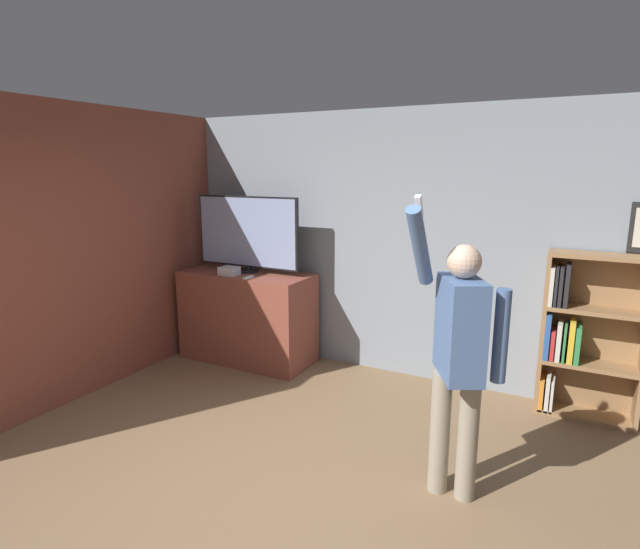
{
  "coord_description": "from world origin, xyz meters",
  "views": [
    {
      "loc": [
        1.63,
        -1.98,
        2.12
      ],
      "look_at": [
        -0.27,
        1.64,
        1.25
      ],
      "focal_mm": 28.0,
      "sensor_mm": 36.0,
      "label": 1
    }
  ],
  "objects_px": {
    "television": "(247,233)",
    "bookshelf": "(581,336)",
    "person": "(459,349)",
    "game_console": "(229,271)"
  },
  "relations": [
    {
      "from": "game_console",
      "to": "bookshelf",
      "type": "bearing_deg",
      "value": 7.56
    },
    {
      "from": "television",
      "to": "bookshelf",
      "type": "distance_m",
      "value": 3.38
    },
    {
      "from": "game_console",
      "to": "bookshelf",
      "type": "height_order",
      "value": "bookshelf"
    },
    {
      "from": "game_console",
      "to": "television",
      "type": "bearing_deg",
      "value": 67.92
    },
    {
      "from": "television",
      "to": "person",
      "type": "xyz_separation_m",
      "value": [
        2.6,
        -1.39,
        -0.42
      ]
    },
    {
      "from": "television",
      "to": "person",
      "type": "bearing_deg",
      "value": -28.14
    },
    {
      "from": "television",
      "to": "game_console",
      "type": "xyz_separation_m",
      "value": [
        -0.09,
        -0.22,
        -0.39
      ]
    },
    {
      "from": "person",
      "to": "game_console",
      "type": "bearing_deg",
      "value": -141.51
    },
    {
      "from": "television",
      "to": "person",
      "type": "distance_m",
      "value": 2.98
    },
    {
      "from": "television",
      "to": "bookshelf",
      "type": "xyz_separation_m",
      "value": [
        3.3,
        0.22,
        -0.72
      ]
    }
  ]
}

